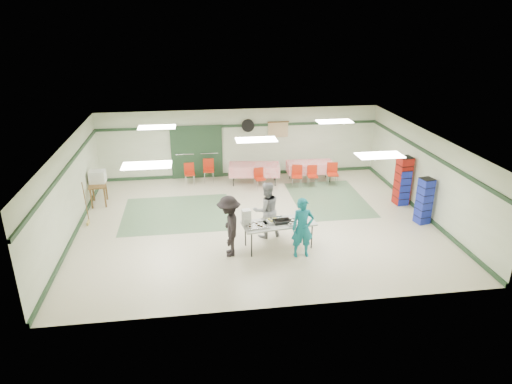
{
  "coord_description": "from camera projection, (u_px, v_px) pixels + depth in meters",
  "views": [
    {
      "loc": [
        -1.82,
        -12.93,
        6.21
      ],
      "look_at": [
        -0.05,
        -0.3,
        1.14
      ],
      "focal_mm": 32.0,
      "sensor_mm": 36.0,
      "label": 1
    }
  ],
  "objects": [
    {
      "name": "baseboard_left",
      "position": [
        76.0,
        231.0,
        13.7
      ],
      "size": [
        0.06,
        9.0,
        0.12
      ],
      "primitive_type": "cube",
      "rotation": [
        0.0,
        0.0,
        1.57
      ],
      "color": "#1E3821",
      "rests_on": "floor"
    },
    {
      "name": "baseboard_back",
      "position": [
        241.0,
        174.0,
        18.52
      ],
      "size": [
        11.0,
        0.06,
        0.12
      ],
      "primitive_type": "cube",
      "color": "#1E3821",
      "rests_on": "floor"
    },
    {
      "name": "volunteer_teal",
      "position": [
        303.0,
        228.0,
        12.15
      ],
      "size": [
        0.61,
        0.4,
        1.66
      ],
      "primitive_type": "imported",
      "rotation": [
        0.0,
        0.0,
        0.01
      ],
      "color": "#126E7E",
      "rests_on": "floor"
    },
    {
      "name": "trim_back",
      "position": [
        240.0,
        126.0,
        17.78
      ],
      "size": [
        11.0,
        0.06,
        0.1
      ],
      "primitive_type": "cube",
      "color": "#1E3821",
      "rests_on": "wall_back"
    },
    {
      "name": "chair_c",
      "position": [
        332.0,
        172.0,
        17.34
      ],
      "size": [
        0.46,
        0.46,
        0.86
      ],
      "rotation": [
        0.0,
        0.0,
        -0.14
      ],
      "color": "#B1250E",
      "rests_on": "floor"
    },
    {
      "name": "double_door_left",
      "position": [
        185.0,
        153.0,
        17.84
      ],
      "size": [
        0.9,
        0.06,
        2.1
      ],
      "primitive_type": "cube",
      "color": "gray",
      "rests_on": "floor"
    },
    {
      "name": "double_door_right",
      "position": [
        209.0,
        152.0,
        17.96
      ],
      "size": [
        0.9,
        0.06,
        2.1
      ],
      "primitive_type": "cube",
      "color": "gray",
      "rests_on": "floor"
    },
    {
      "name": "wall_front",
      "position": [
        285.0,
        254.0,
        9.79
      ],
      "size": [
        11.0,
        0.0,
        11.0
      ],
      "primitive_type": "plane",
      "rotation": [
        -1.57,
        0.0,
        0.0
      ],
      "color": "beige",
      "rests_on": "floor"
    },
    {
      "name": "foam_box_stack",
      "position": [
        246.0,
        217.0,
        12.45
      ],
      "size": [
        0.26,
        0.24,
        0.42
      ],
      "primitive_type": "cube",
      "rotation": [
        0.0,
        0.0,
        0.14
      ],
      "color": "white",
      "rests_on": "serving_table"
    },
    {
      "name": "dining_table_b",
      "position": [
        254.0,
        169.0,
        17.47
      ],
      "size": [
        2.0,
        1.07,
        0.77
      ],
      "rotation": [
        0.0,
        0.0,
        -0.12
      ],
      "color": "red",
      "rests_on": "floor"
    },
    {
      "name": "volunteer_grey",
      "position": [
        266.0,
        210.0,
        13.21
      ],
      "size": [
        0.94,
        0.8,
        1.69
      ],
      "primitive_type": "imported",
      "rotation": [
        0.0,
        0.0,
        3.36
      ],
      "color": "gray",
      "rests_on": "floor"
    },
    {
      "name": "baseboard_right",
      "position": [
        419.0,
        210.0,
        15.11
      ],
      "size": [
        0.06,
        9.0,
        0.12
      ],
      "primitive_type": "cube",
      "rotation": [
        0.0,
        0.0,
        1.57
      ],
      "color": "#1E3821",
      "rests_on": "floor"
    },
    {
      "name": "wall_right",
      "position": [
        425.0,
        174.0,
        14.64
      ],
      "size": [
        0.0,
        9.0,
        9.0
      ],
      "primitive_type": "plane",
      "rotation": [
        1.57,
        0.0,
        -1.57
      ],
      "color": "beige",
      "rests_on": "floor"
    },
    {
      "name": "chair_b",
      "position": [
        297.0,
        174.0,
        17.17
      ],
      "size": [
        0.46,
        0.47,
        0.84
      ],
      "rotation": [
        0.0,
        0.0,
        -0.22
      ],
      "color": "#B1250E",
      "rests_on": "floor"
    },
    {
      "name": "green_patch_b",
      "position": [
        328.0,
        199.0,
        16.17
      ],
      "size": [
        2.5,
        3.5,
        0.01
      ],
      "primitive_type": "cube",
      "color": "#587757",
      "rests_on": "floor"
    },
    {
      "name": "trim_left",
      "position": [
        66.0,
        168.0,
        12.96
      ],
      "size": [
        0.06,
        9.0,
        0.1
      ],
      "primitive_type": "cube",
      "rotation": [
        0.0,
        0.0,
        1.57
      ],
      "color": "#1E3821",
      "rests_on": "wall_back"
    },
    {
      "name": "chair_a",
      "position": [
        312.0,
        174.0,
        17.25
      ],
      "size": [
        0.41,
        0.41,
        0.8
      ],
      "rotation": [
        0.0,
        0.0,
        -0.1
      ],
      "color": "#B1250E",
      "rests_on": "floor"
    },
    {
      "name": "wall_fan",
      "position": [
        248.0,
        126.0,
        17.8
      ],
      "size": [
        0.5,
        0.1,
        0.5
      ],
      "primitive_type": "cylinder",
      "rotation": [
        1.57,
        0.0,
        0.0
      ],
      "color": "black",
      "rests_on": "wall_back"
    },
    {
      "name": "serving_table",
      "position": [
        279.0,
        224.0,
        12.63
      ],
      "size": [
        2.11,
        1.09,
        0.76
      ],
      "rotation": [
        0.0,
        0.0,
        0.14
      ],
      "color": "#B8B8B3",
      "rests_on": "floor"
    },
    {
      "name": "crate_stack_red",
      "position": [
        403.0,
        181.0,
        15.49
      ],
      "size": [
        0.48,
        0.48,
        1.69
      ],
      "primitive_type": "cube",
      "rotation": [
        0.0,
        0.0,
        0.1
      ],
      "color": "#A51410",
      "rests_on": "floor"
    },
    {
      "name": "crate_stack_blue_a",
      "position": [
        403.0,
        187.0,
        15.53
      ],
      "size": [
        0.4,
        0.4,
        1.26
      ],
      "primitive_type": "cube",
      "rotation": [
        0.0,
        0.0,
        0.03
      ],
      "color": "#1A22A0",
      "rests_on": "floor"
    },
    {
      "name": "ceiling",
      "position": [
        256.0,
        139.0,
        13.43
      ],
      "size": [
        11.0,
        11.0,
        0.0
      ],
      "primitive_type": "plane",
      "rotation": [
        3.14,
        0.0,
        0.0
      ],
      "color": "silver",
      "rests_on": "wall_back"
    },
    {
      "name": "printer_table",
      "position": [
        98.0,
        187.0,
        15.55
      ],
      "size": [
        0.64,
        0.91,
        0.74
      ],
      "rotation": [
        0.0,
        0.0,
        0.1
      ],
      "color": "brown",
      "rests_on": "floor"
    },
    {
      "name": "trim_right",
      "position": [
        428.0,
        153.0,
        14.38
      ],
      "size": [
        0.06,
        9.0,
        0.1
      ],
      "primitive_type": "cube",
      "rotation": [
        0.0,
        0.0,
        1.57
      ],
      "color": "#1E3821",
      "rests_on": "wall_back"
    },
    {
      "name": "green_patch_a",
      "position": [
        177.0,
        213.0,
        15.02
      ],
      "size": [
        3.5,
        3.0,
        0.01
      ],
      "primitive_type": "cube",
      "color": "#587757",
      "rests_on": "floor"
    },
    {
      "name": "dining_table_a",
      "position": [
        310.0,
        167.0,
        17.76
      ],
      "size": [
        1.79,
        0.82,
        0.77
      ],
      "rotation": [
        0.0,
        0.0,
        -0.02
      ],
      "color": "red",
      "rests_on": "floor"
    },
    {
      "name": "volunteer_dark",
      "position": [
        229.0,
        226.0,
        12.19
      ],
      "size": [
        0.67,
        1.12,
        1.71
      ],
      "primitive_type": "imported",
      "rotation": [
        0.0,
        0.0,
        -1.61
      ],
      "color": "black",
      "rests_on": "floor"
    },
    {
      "name": "door_frame",
      "position": [
        197.0,
        152.0,
        17.88
      ],
      "size": [
        2.0,
        0.03,
        2.15
      ],
      "primitive_type": "cube",
      "color": "#1E3821",
      "rests_on": "floor"
    },
    {
      "name": "office_printer",
      "position": [
        98.0,
        177.0,
        15.56
      ],
      "size": [
        0.52,
        0.46,
        0.41
      ],
      "primitive_type": "cube",
      "rotation": [
        0.0,
        0.0,
        0.0
      ],
      "color": "silver",
      "rests_on": "printer_table"
    },
    {
      "name": "sheet_tray_right",
      "position": [
        297.0,
        222.0,
        12.63
      ],
      "size": [
        0.63,
        0.51,
        0.02
      ],
      "primitive_type": "cube",
      "rotation": [
        0.0,
        0.0,
        0.14
      ],
      "color": "silver",
      "rests_on": "serving_table"
    },
    {
      "name": "chair_loose_a",
      "position": [
        209.0,
        168.0,
        17.71
      ],
      "size": [
        0.43,
        0.43,
        0.89
      ],
      "rotation": [
        0.0,
        0.0,
        -0.04
      ],
      "color": "#B1250E",
      "rests_on": "floor"
    },
    {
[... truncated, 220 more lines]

